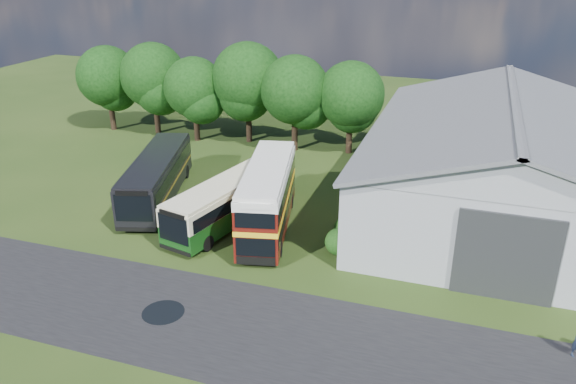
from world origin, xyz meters
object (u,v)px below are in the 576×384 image
(bus_green_single, at_px, (230,200))
(bus_maroon_double, at_px, (268,198))
(bus_dark_single, at_px, (157,177))
(storage_shed, at_px, (506,155))

(bus_green_single, relative_size, bus_maroon_double, 1.07)
(bus_green_single, height_order, bus_dark_single, bus_dark_single)
(bus_maroon_double, xyz_separation_m, bus_dark_single, (-9.58, 2.07, -0.49))
(bus_dark_single, bearing_deg, storage_shed, -2.09)
(bus_green_single, xyz_separation_m, bus_maroon_double, (2.81, -0.21, 0.59))
(storage_shed, xyz_separation_m, bus_dark_single, (-24.23, -6.27, -2.39))
(storage_shed, bearing_deg, bus_green_single, -155.03)
(bus_green_single, bearing_deg, storage_shed, 37.90)
(bus_dark_single, bearing_deg, bus_maroon_double, -28.79)
(bus_green_single, distance_m, bus_dark_single, 7.02)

